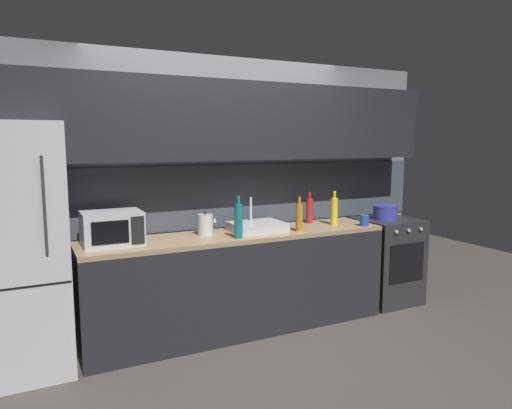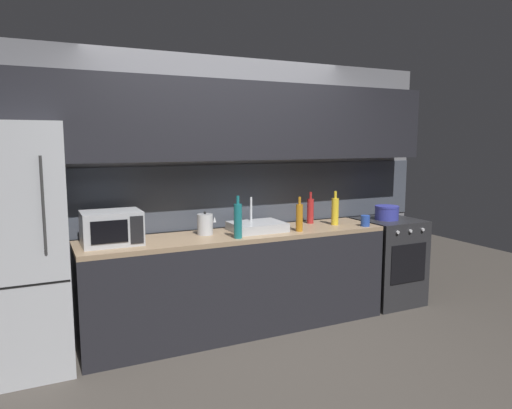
% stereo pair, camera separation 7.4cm
% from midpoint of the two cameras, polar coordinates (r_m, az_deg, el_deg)
% --- Properties ---
extents(ground_plane, '(10.00, 10.00, 0.00)m').
position_cam_midpoint_polar(ground_plane, '(3.76, 4.38, -19.57)').
color(ground_plane, '#3D3833').
extents(back_wall, '(4.54, 0.44, 2.50)m').
position_cam_midpoint_polar(back_wall, '(4.42, -3.22, 5.47)').
color(back_wall, slate).
rests_on(back_wall, ground).
extents(counter_run, '(2.80, 0.60, 0.90)m').
position_cam_midpoint_polar(counter_run, '(4.33, -1.59, -9.35)').
color(counter_run, black).
rests_on(counter_run, ground).
extents(refrigerator, '(0.68, 0.69, 1.86)m').
position_cam_midpoint_polar(refrigerator, '(3.87, -26.53, -4.93)').
color(refrigerator, '#ADAFB5').
rests_on(refrigerator, ground).
extents(oven_range, '(0.60, 0.62, 0.90)m').
position_cam_midpoint_polar(oven_range, '(5.26, 16.11, -6.59)').
color(oven_range, '#232326').
rests_on(oven_range, ground).
extents(microwave, '(0.46, 0.35, 0.27)m').
position_cam_midpoint_polar(microwave, '(3.91, -16.61, -2.73)').
color(microwave, '#A8AAAF').
rests_on(microwave, counter_run).
extents(sink_basin, '(0.48, 0.38, 0.30)m').
position_cam_midpoint_polar(sink_basin, '(4.33, 0.63, -2.68)').
color(sink_basin, '#ADAFB5').
rests_on(sink_basin, counter_run).
extents(kettle, '(0.17, 0.14, 0.21)m').
position_cam_midpoint_polar(kettle, '(4.17, -5.68, -2.39)').
color(kettle, '#B7BABF').
rests_on(kettle, counter_run).
extents(wine_bottle_yellow, '(0.07, 0.07, 0.34)m').
position_cam_midpoint_polar(wine_bottle_yellow, '(4.69, 10.02, -0.77)').
color(wine_bottle_yellow, gold).
rests_on(wine_bottle_yellow, counter_run).
extents(wine_bottle_red, '(0.07, 0.07, 0.32)m').
position_cam_midpoint_polar(wine_bottle_red, '(4.75, 7.06, -0.72)').
color(wine_bottle_red, '#A82323').
rests_on(wine_bottle_red, counter_run).
extents(wine_bottle_amber, '(0.06, 0.06, 0.32)m').
position_cam_midpoint_polar(wine_bottle_amber, '(4.32, 5.78, -1.54)').
color(wine_bottle_amber, '#B27019').
rests_on(wine_bottle_amber, counter_run).
extents(wine_bottle_teal, '(0.07, 0.07, 0.36)m').
position_cam_midpoint_polar(wine_bottle_teal, '(3.98, -1.68, -1.95)').
color(wine_bottle_teal, '#19666B').
rests_on(wine_bottle_teal, counter_run).
extents(mug_blue, '(0.09, 0.09, 0.11)m').
position_cam_midpoint_polar(mug_blue, '(4.69, 13.56, -1.94)').
color(mug_blue, '#234299').
rests_on(mug_blue, counter_run).
extents(cooking_pot, '(0.25, 0.25, 0.15)m').
position_cam_midpoint_polar(cooking_pot, '(5.13, 15.98, -0.96)').
color(cooking_pot, '#333899').
rests_on(cooking_pot, oven_range).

